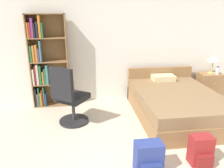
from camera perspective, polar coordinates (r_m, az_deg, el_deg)
wall_back at (r=5.06m, az=5.40°, el=10.46°), size 9.00×0.06×2.60m
bookshelf at (r=4.83m, az=-17.34°, el=5.45°), size 0.78×0.26×1.96m
bed at (r=4.53m, az=16.15°, el=-4.78°), size 1.52×2.08×0.76m
office_chair at (r=3.99m, az=-11.07°, el=-3.79°), size 0.70×0.72×1.11m
nightstand at (r=5.72m, az=23.98°, el=-0.37°), size 0.51×0.44×0.61m
table_lamp at (r=5.55m, az=24.97°, el=5.87°), size 0.26×0.26×0.43m
water_bottle at (r=5.59m, az=25.86°, el=3.17°), size 0.08×0.08×0.18m
backpack_red at (r=3.31m, az=22.21°, el=-15.89°), size 0.29×0.26×0.42m
backpack_blue at (r=2.98m, az=9.56°, el=-18.75°), size 0.35×0.29×0.43m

